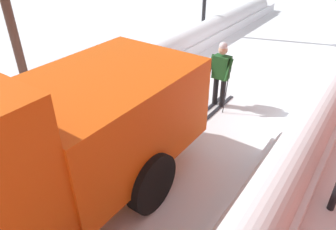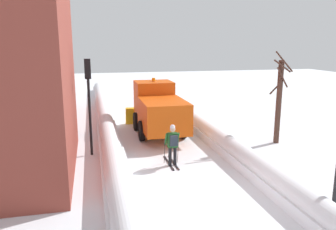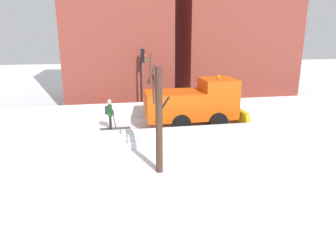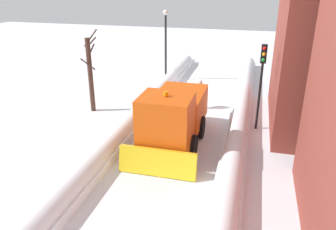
% 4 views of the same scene
% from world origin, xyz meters
% --- Properties ---
extents(plow_truck, '(3.20, 5.98, 3.12)m').
position_xyz_m(plow_truck, '(0.17, 8.67, 1.48)').
color(plow_truck, '#DB510F').
rests_on(plow_truck, ground).
extents(skier, '(0.62, 1.80, 1.81)m').
position_xyz_m(skier, '(-0.25, 3.59, 1.00)').
color(skier, black).
rests_on(skier, ground).
extents(bare_tree_near, '(0.95, 0.87, 4.79)m').
position_xyz_m(bare_tree_near, '(5.89, 5.56, 2.28)').
color(bare_tree_near, '#452C23').
rests_on(bare_tree_near, ground).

